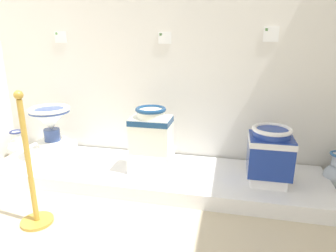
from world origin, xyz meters
name	(u,v)px	position (x,y,z in m)	size (l,w,h in m)	color
wall_back	(164,16)	(1.89, 2.46, 1.57)	(3.98, 0.06, 3.14)	silver
display_platform	(154,175)	(1.89, 1.99, 0.07)	(3.23, 0.83, 0.13)	white
plinth_block_leftmost	(54,151)	(0.79, 2.04, 0.21)	(0.34, 0.37, 0.15)	white
antique_toilet_leftmost	(50,120)	(0.79, 2.04, 0.55)	(0.41, 0.41, 0.40)	white
plinth_block_broad_patterned	(152,161)	(1.89, 1.96, 0.23)	(0.40, 0.28, 0.20)	white
antique_toilet_broad_patterned	(151,129)	(1.89, 1.96, 0.55)	(0.37, 0.28, 0.42)	white
plinth_block_rightmost	(267,178)	(2.95, 1.94, 0.18)	(0.30, 0.30, 0.09)	white
antique_toilet_rightmost	(270,149)	(2.95, 1.94, 0.45)	(0.37, 0.35, 0.42)	navy
info_placard_first	(61,37)	(0.76, 2.42, 1.37)	(0.14, 0.01, 0.12)	white
info_placard_second	(165,38)	(1.91, 2.42, 1.36)	(0.13, 0.01, 0.11)	white
info_placard_third	(271,34)	(2.91, 2.42, 1.39)	(0.14, 0.01, 0.14)	white
decorative_vase_corner	(18,147)	(0.20, 2.21, 0.14)	(0.23, 0.23, 0.34)	navy
decorative_vase_companion	(336,174)	(3.58, 2.19, 0.16)	(0.23, 0.23, 0.37)	#2D6198
stanchion_post_near_left	(32,185)	(1.19, 1.15, 0.32)	(0.24, 0.24, 1.03)	#B98F35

